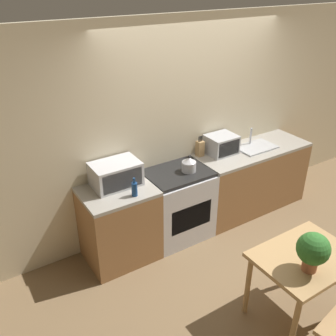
{
  "coord_description": "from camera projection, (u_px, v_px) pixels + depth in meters",
  "views": [
    {
      "loc": [
        -2.58,
        -2.34,
        2.98
      ],
      "look_at": [
        -0.62,
        0.76,
        1.05
      ],
      "focal_mm": 40.0,
      "sensor_mm": 36.0,
      "label": 1
    }
  ],
  "objects": [
    {
      "name": "knife_block",
      "position": [
        200.0,
        148.0,
        4.72
      ],
      "size": [
        0.09,
        0.08,
        0.27
      ],
      "color": "tan",
      "rests_on": "counter_right_run"
    },
    {
      "name": "potted_plant",
      "position": [
        313.0,
        250.0,
        3.09
      ],
      "size": [
        0.28,
        0.28,
        0.37
      ],
      "color": "#9E5B3D",
      "rests_on": "dining_table"
    },
    {
      "name": "kettle",
      "position": [
        189.0,
        164.0,
        4.36
      ],
      "size": [
        0.17,
        0.17,
        0.2
      ],
      "color": "#B7B7BC",
      "rests_on": "stove_range"
    },
    {
      "name": "stove_range",
      "position": [
        177.0,
        204.0,
        4.59
      ],
      "size": [
        0.77,
        0.62,
        0.9
      ],
      "color": "silver",
      "rests_on": "ground_plane"
    },
    {
      "name": "toaster_oven",
      "position": [
        221.0,
        144.0,
        4.78
      ],
      "size": [
        0.37,
        0.31,
        0.24
      ],
      "color": "#ADAFB5",
      "rests_on": "counter_right_run"
    },
    {
      "name": "wall_back",
      "position": [
        191.0,
        124.0,
        4.65
      ],
      "size": [
        10.0,
        0.06,
        2.6
      ],
      "color": "beige",
      "rests_on": "ground_plane"
    },
    {
      "name": "ground_plane",
      "position": [
        248.0,
        260.0,
        4.36
      ],
      "size": [
        16.0,
        16.0,
        0.0
      ],
      "primitive_type": "plane",
      "color": "brown"
    },
    {
      "name": "counter_left_run",
      "position": [
        120.0,
        224.0,
        4.22
      ],
      "size": [
        0.79,
        0.62,
        0.9
      ],
      "color": "olive",
      "rests_on": "ground_plane"
    },
    {
      "name": "dining_table",
      "position": [
        304.0,
        264.0,
        3.39
      ],
      "size": [
        0.9,
        0.68,
        0.73
      ],
      "color": "tan",
      "rests_on": "ground_plane"
    },
    {
      "name": "bottle",
      "position": [
        134.0,
        189.0,
        3.88
      ],
      "size": [
        0.06,
        0.06,
        0.21
      ],
      "color": "navy",
      "rests_on": "counter_left_run"
    },
    {
      "name": "sink_basin",
      "position": [
        256.0,
        147.0,
        4.98
      ],
      "size": [
        0.52,
        0.34,
        0.24
      ],
      "color": "#ADAFB5",
      "rests_on": "counter_right_run"
    },
    {
      "name": "microwave",
      "position": [
        116.0,
        174.0,
        4.06
      ],
      "size": [
        0.52,
        0.35,
        0.27
      ],
      "color": "silver",
      "rests_on": "counter_left_run"
    },
    {
      "name": "counter_right_run",
      "position": [
        250.0,
        178.0,
        5.16
      ],
      "size": [
        1.63,
        0.62,
        0.9
      ],
      "color": "olive",
      "rests_on": "ground_plane"
    }
  ]
}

